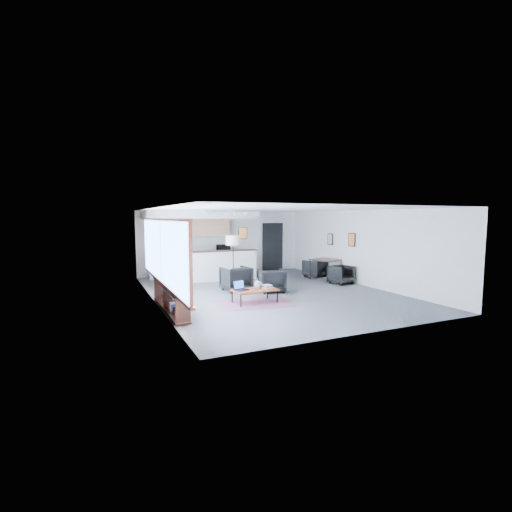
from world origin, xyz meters
name	(u,v)px	position (x,y,z in m)	size (l,w,h in m)	color
room	(270,251)	(0.00, 0.00, 1.30)	(7.02, 9.02, 2.62)	#4D4D4F
window	(161,253)	(-3.46, -0.90, 1.46)	(0.10, 5.95, 1.66)	#8CBFFF
console	(170,298)	(-3.30, -1.05, 0.33)	(0.35, 3.00, 0.80)	black
kitchenette	(200,242)	(-1.20, 3.71, 1.38)	(4.20, 1.96, 2.60)	white
doorway	(272,246)	(2.30, 4.42, 1.07)	(1.10, 0.12, 2.15)	black
track_light	(228,212)	(-0.59, 2.20, 2.53)	(1.60, 0.07, 0.15)	silver
wall_art_lower	(352,240)	(3.47, 0.40, 1.55)	(0.03, 0.38, 0.48)	black
wall_art_upper	(330,239)	(3.47, 1.70, 1.50)	(0.03, 0.34, 0.44)	black
kilim_rug	(255,303)	(-1.01, -1.13, 0.01)	(2.14, 1.60, 0.01)	#5E3549
coffee_table	(255,290)	(-1.01, -1.13, 0.36)	(1.24, 0.72, 0.39)	maroon
laptop	(240,287)	(-1.42, -1.08, 0.47)	(0.41, 0.36, 0.25)	black
ceramic_pot	(258,285)	(-0.92, -1.15, 0.50)	(0.22, 0.22, 0.22)	gray
book_stack	(267,286)	(-0.65, -1.13, 0.44)	(0.35, 0.31, 0.09)	silver
coaster	(262,290)	(-0.91, -1.38, 0.40)	(0.11, 0.11, 0.01)	#E5590C
armchair_left	(236,277)	(-0.87, 0.68, 0.43)	(0.84, 0.78, 0.86)	black
armchair_right	(272,280)	(0.09, 0.03, 0.40)	(0.77, 0.73, 0.80)	black
floor_lamp	(233,242)	(-0.67, 1.45, 1.51)	(0.53, 0.53, 1.74)	black
dining_table	(326,261)	(3.00, 1.30, 0.71)	(1.14, 1.14, 0.78)	black
dining_chair_near	(341,275)	(3.00, 0.33, 0.31)	(0.60, 0.56, 0.61)	black
dining_chair_far	(315,269)	(3.00, 2.04, 0.32)	(0.63, 0.59, 0.65)	black
microwave	(223,247)	(-0.09, 4.15, 1.11)	(0.54, 0.30, 0.37)	black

